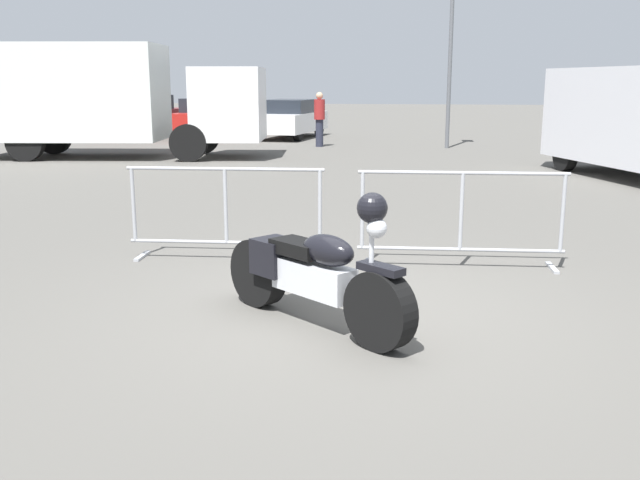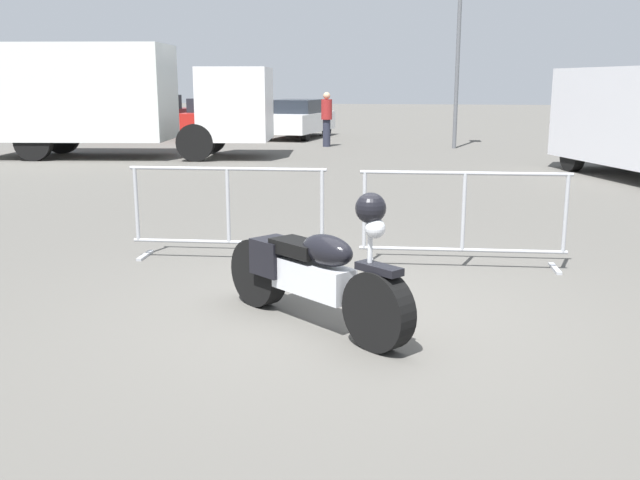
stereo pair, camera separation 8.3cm
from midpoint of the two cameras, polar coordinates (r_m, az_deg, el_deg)
name	(u,v)px [view 2 (the right image)]	position (r m, az deg, el deg)	size (l,w,h in m)	color
ground_plane	(343,315)	(6.33, 2.22, -6.00)	(120.00, 120.00, 0.00)	#54514C
motorcycle	(313,272)	(5.94, -0.17, -2.61)	(1.75, 1.50, 1.21)	black
crowd_barrier_near	(228,212)	(8.23, -7.07, 2.25)	(2.26, 0.54, 1.07)	#9EA0A5
crowd_barrier_far	(463,218)	(7.94, 11.69, 1.71)	(2.26, 0.54, 1.07)	#9EA0A5
box_truck	(109,96)	(20.22, -16.40, 11.00)	(7.91, 3.13, 2.98)	silver
parked_car_blue	(84,115)	(29.01, -18.30, 9.49)	(2.45, 4.69, 1.52)	#284799
parked_car_maroon	(149,116)	(27.46, -13.45, 9.64)	(2.46, 4.70, 1.52)	maroon
parked_car_red	(221,118)	(26.55, -7.80, 9.67)	(2.30, 4.41, 1.43)	#B21E19
parked_car_white	(298,119)	(26.17, -1.69, 9.69)	(2.23, 4.27, 1.38)	white
pedestrian	(327,117)	(22.65, 0.64, 9.80)	(0.45, 0.45, 1.69)	#262838
street_lamp	(459,23)	(22.51, 11.18, 16.67)	(0.36, 0.70, 5.68)	#595B60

